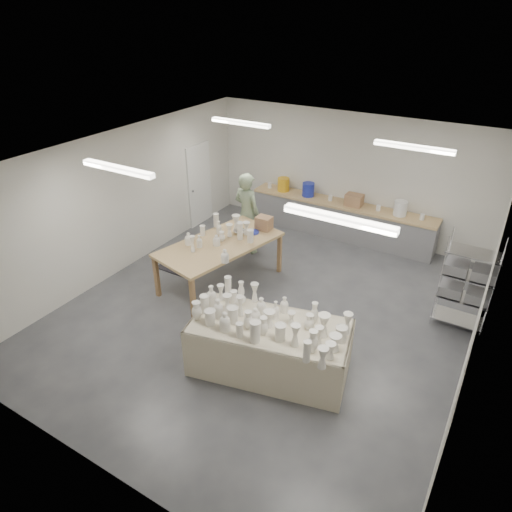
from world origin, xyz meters
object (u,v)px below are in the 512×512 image
Objects in this scene: work_table at (225,241)px; potter at (247,213)px; drying_table at (269,345)px; red_stool at (253,236)px.

potter is at bearing 116.24° from work_table.
work_table is 1.42m from potter.
work_table is (-2.08, 1.85, 0.46)m from drying_table.
work_table is 1.81m from red_stool.
red_stool is (-0.32, 1.65, -0.68)m from work_table.
drying_table is 0.96× the size of work_table.
drying_table is 6.87× the size of red_stool.
work_table is 1.44× the size of potter.
potter reaches higher than red_stool.
work_table is at bearing -78.99° from red_stool.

